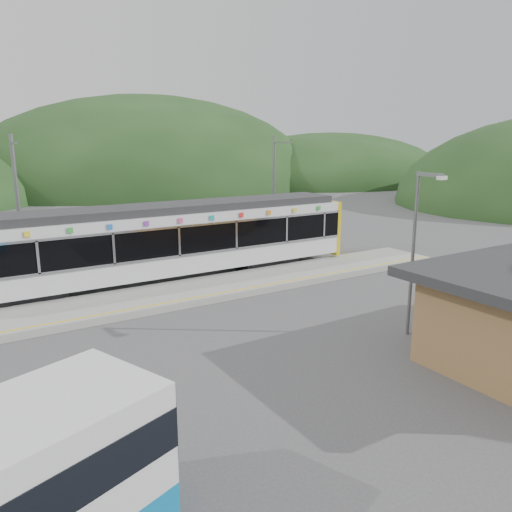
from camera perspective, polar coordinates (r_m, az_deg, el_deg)
ground at (r=20.11m, az=-0.87°, el=-6.44°), size 120.00×120.00×0.00m
hills at (r=27.63m, az=4.45°, el=-1.03°), size 146.00×149.00×26.00m
platform at (r=22.81m, az=-5.17°, el=-3.71°), size 26.00×3.20×0.30m
yellow_line at (r=21.66m, az=-3.62°, el=-4.16°), size 26.00×0.10×0.01m
train at (r=24.20m, az=-11.21°, el=1.74°), size 20.44×3.01×3.74m
catenary_mast_west at (r=25.14m, az=-25.48°, el=4.80°), size 0.18×1.80×7.00m
catenary_mast_east at (r=30.10m, az=2.10°, el=7.22°), size 0.18×1.80×7.00m
lamp_post at (r=17.73m, az=17.89°, el=1.74°), size 0.37×1.03×5.73m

